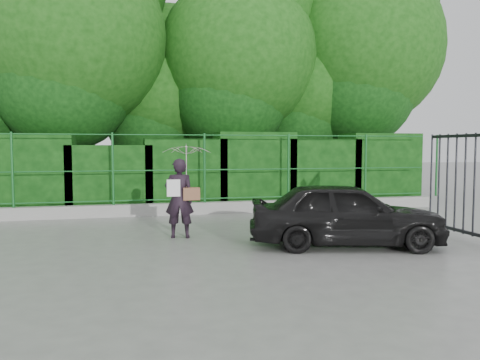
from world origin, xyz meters
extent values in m
plane|color=gray|center=(0.00, 0.00, 0.00)|extent=(80.00, 80.00, 0.00)
cube|color=#9E9E99|center=(0.00, 4.50, 0.15)|extent=(14.00, 0.25, 0.30)
cylinder|color=#175923|center=(-4.20, 4.50, 1.20)|extent=(0.06, 0.06, 1.80)
cylinder|color=#175923|center=(-1.90, 4.50, 1.20)|extent=(0.06, 0.06, 1.80)
cylinder|color=#175923|center=(0.40, 4.50, 1.20)|extent=(0.06, 0.06, 1.80)
cylinder|color=#175923|center=(2.70, 4.50, 1.20)|extent=(0.06, 0.06, 1.80)
cylinder|color=#175923|center=(5.00, 4.50, 1.20)|extent=(0.06, 0.06, 1.80)
cylinder|color=#175923|center=(7.30, 4.50, 1.20)|extent=(0.06, 0.06, 1.80)
cylinder|color=#175923|center=(0.00, 4.50, 0.40)|extent=(13.60, 0.03, 0.03)
cylinder|color=#175923|center=(0.00, 4.50, 1.15)|extent=(13.60, 0.03, 0.03)
cylinder|color=#175923|center=(0.00, 4.50, 2.05)|extent=(13.60, 0.03, 0.03)
cube|color=black|center=(-4.00, 5.50, 1.04)|extent=(2.20, 1.20, 2.08)
cube|color=black|center=(-2.00, 5.50, 0.90)|extent=(2.20, 1.20, 1.79)
cube|color=black|center=(0.00, 5.50, 0.98)|extent=(2.20, 1.20, 1.97)
cube|color=black|center=(2.00, 5.50, 1.08)|extent=(2.20, 1.20, 2.16)
cube|color=black|center=(4.00, 5.50, 0.99)|extent=(2.20, 1.20, 1.97)
cube|color=black|center=(6.00, 5.50, 1.08)|extent=(2.20, 1.20, 2.15)
cylinder|color=black|center=(-3.00, 7.20, 2.25)|extent=(0.36, 0.36, 4.50)
sphere|color=#14470F|center=(-3.00, 7.20, 4.95)|extent=(5.40, 5.40, 5.40)
cylinder|color=black|center=(-0.50, 8.50, 1.62)|extent=(0.36, 0.36, 3.25)
sphere|color=#14470F|center=(-0.50, 8.50, 3.58)|extent=(3.90, 3.90, 3.90)
cylinder|color=black|center=(2.00, 7.50, 2.12)|extent=(0.36, 0.36, 4.25)
sphere|color=#14470F|center=(2.00, 7.50, 4.68)|extent=(5.10, 5.10, 5.10)
cylinder|color=black|center=(4.50, 8.20, 1.75)|extent=(0.36, 0.36, 3.50)
sphere|color=#14470F|center=(4.50, 8.20, 3.85)|extent=(4.20, 4.20, 4.20)
cylinder|color=black|center=(6.50, 7.80, 2.38)|extent=(0.36, 0.36, 4.75)
sphere|color=#14470F|center=(6.50, 7.80, 5.23)|extent=(5.70, 5.70, 5.70)
cube|color=black|center=(4.60, -0.05, 0.15)|extent=(0.05, 2.00, 0.06)
cube|color=black|center=(4.60, -0.05, 1.95)|extent=(0.05, 2.00, 0.06)
cylinder|color=black|center=(4.60, -0.25, 1.05)|extent=(0.04, 0.04, 1.90)
cylinder|color=black|center=(4.60, 0.00, 1.05)|extent=(0.04, 0.04, 1.90)
cylinder|color=black|center=(4.60, 0.25, 1.05)|extent=(0.04, 0.04, 1.90)
cylinder|color=black|center=(4.60, 0.50, 1.05)|extent=(0.04, 0.04, 1.90)
cylinder|color=black|center=(4.60, 0.75, 1.05)|extent=(0.04, 0.04, 1.90)
cylinder|color=black|center=(4.60, 1.00, 1.05)|extent=(0.04, 0.04, 1.90)
imported|color=black|center=(-0.59, 1.42, 0.76)|extent=(0.62, 0.47, 1.52)
imported|color=silver|center=(-0.44, 1.47, 1.37)|extent=(0.94, 0.95, 0.86)
cube|color=brown|center=(-0.37, 1.34, 0.85)|extent=(0.32, 0.15, 0.24)
cube|color=white|center=(-0.71, 1.30, 0.97)|extent=(0.25, 0.02, 0.32)
imported|color=black|center=(2.16, -0.03, 0.57)|extent=(3.59, 2.16, 1.14)
camera|label=1|loc=(-1.54, -7.50, 1.73)|focal=35.00mm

